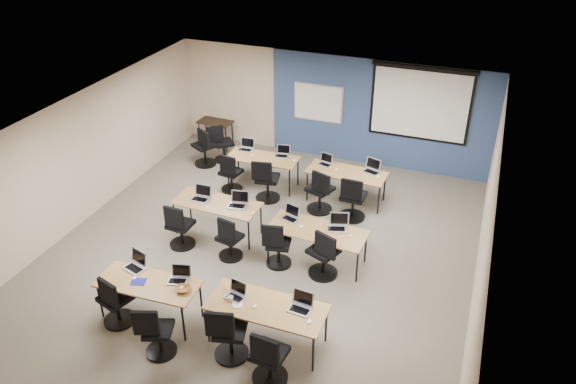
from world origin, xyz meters
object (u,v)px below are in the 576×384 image
at_px(task_chair_5, 229,241).
at_px(task_chair_6, 277,248).
at_px(laptop_9, 282,153).
at_px(utility_table, 215,125).
at_px(laptop_1, 179,277).
at_px(task_chair_2, 228,337).
at_px(task_chair_4, 180,229).
at_px(task_chair_7, 324,257).
at_px(task_chair_10, 320,194).
at_px(projector_screen, 421,100).
at_px(laptop_5, 238,202).
at_px(laptop_2, 236,293).
at_px(task_chair_3, 268,361).
at_px(laptop_8, 246,147).
at_px(laptop_6, 291,215).
at_px(spare_chair_a, 222,146).
at_px(task_chair_1, 156,335).
at_px(task_chair_11, 352,201).
at_px(laptop_0, 136,264).
at_px(training_table_mid_left, 217,205).
at_px(laptop_7, 338,225).
at_px(spare_chair_b, 205,150).
at_px(laptop_4, 201,196).
at_px(whiteboard, 318,103).
at_px(laptop_11, 372,169).
at_px(training_table_front_right, 267,308).
at_px(training_table_front_left, 148,285).
at_px(training_table_back_right, 347,174).
at_px(task_chair_0, 115,304).
at_px(laptop_3, 301,305).
at_px(laptop_10, 325,162).
at_px(training_table_mid_right, 317,232).
at_px(training_table_back_left, 263,159).

height_order(task_chair_5, task_chair_6, task_chair_6).
xyz_separation_m(laptop_9, utility_table, (-2.38, 1.23, -0.14)).
xyz_separation_m(laptop_1, task_chair_2, (1.15, -0.61, -0.37)).
bearing_deg(task_chair_4, laptop_9, 75.24).
distance_m(task_chair_7, task_chair_10, 2.25).
bearing_deg(projector_screen, laptop_5, -124.92).
relative_size(laptop_2, task_chair_5, 0.32).
bearing_deg(task_chair_3, utility_table, 127.47).
height_order(projector_screen, task_chair_5, projector_screen).
xyz_separation_m(task_chair_3, laptop_8, (-2.89, 5.68, 0.37)).
distance_m(task_chair_4, task_chair_5, 1.08).
bearing_deg(task_chair_2, laptop_6, 77.27).
xyz_separation_m(task_chair_2, spare_chair_a, (-3.08, 6.01, -0.01)).
height_order(task_chair_1, task_chair_11, task_chair_11).
height_order(projector_screen, task_chair_7, projector_screen).
relative_size(laptop_0, task_chair_4, 0.36).
relative_size(laptop_1, task_chair_11, 0.31).
height_order(training_table_mid_left, laptop_7, laptop_7).
bearing_deg(laptop_0, spare_chair_b, 122.60).
relative_size(task_chair_2, task_chair_4, 1.02).
height_order(laptop_4, task_chair_11, task_chair_11).
bearing_deg(projector_screen, task_chair_11, -107.84).
xyz_separation_m(task_chair_3, task_chair_11, (-0.00, 4.71, 0.01)).
bearing_deg(laptop_6, spare_chair_a, 151.43).
relative_size(laptop_9, utility_table, 0.35).
distance_m(whiteboard, laptop_11, 2.61).
distance_m(laptop_11, spare_chair_b, 4.32).
distance_m(training_table_front_right, laptop_9, 5.20).
bearing_deg(laptop_6, task_chair_5, -128.25).
distance_m(task_chair_10, utility_table, 4.19).
bearing_deg(laptop_5, training_table_mid_left, 178.39).
distance_m(training_table_front_left, training_table_back_right, 5.23).
bearing_deg(projector_screen, task_chair_0, -117.12).
bearing_deg(task_chair_0, training_table_back_right, 81.89).
distance_m(task_chair_3, task_chair_7, 2.63).
distance_m(task_chair_2, task_chair_5, 2.54).
bearing_deg(laptop_3, task_chair_11, 98.34).
xyz_separation_m(laptop_1, laptop_10, (1.01, 4.78, -0.00)).
bearing_deg(task_chair_4, projector_screen, 54.24).
distance_m(projector_screen, laptop_3, 6.59).
xyz_separation_m(task_chair_7, task_chair_11, (-0.01, 2.08, 0.00)).
bearing_deg(task_chair_3, whiteboard, 107.96).
height_order(projector_screen, laptop_10, projector_screen).
height_order(whiteboard, task_chair_2, whiteboard).
distance_m(task_chair_2, spare_chair_a, 6.75).
height_order(task_chair_1, task_chair_6, task_chair_6).
bearing_deg(training_table_mid_right, laptop_1, -123.71).
distance_m(laptop_0, laptop_11, 5.59).
distance_m(training_table_back_left, laptop_0, 4.56).
bearing_deg(laptop_9, task_chair_3, -80.89).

